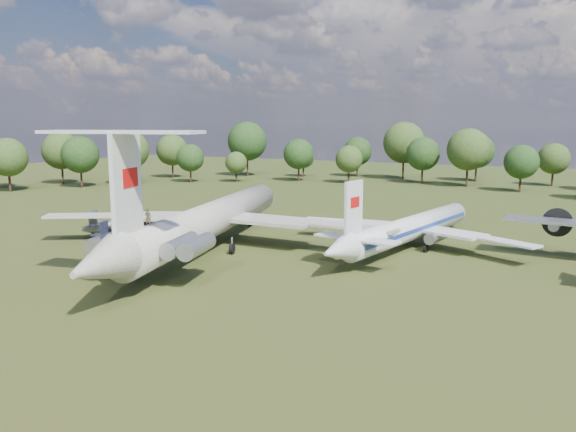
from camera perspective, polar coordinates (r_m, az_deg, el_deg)
The scene contains 6 objects.
ground at distance 68.68m, azimuth -2.62°, elevation -3.19°, with size 300.00×300.00×0.00m, color #214015.
il62_airliner at distance 67.97m, azimuth -7.76°, elevation -0.98°, with size 44.24×57.52×5.64m, color #B7B7B2, non-canonical shape.
tu104_jet at distance 69.20m, azimuth 12.40°, elevation -1.64°, with size 29.67×39.56×3.96m, color silver, non-canonical shape.
small_prop_west at distance 71.62m, azimuth -16.13°, elevation -2.24°, with size 9.73×13.26×1.95m, color #151D31, non-canonical shape.
small_prop_northwest at distance 80.65m, azimuth -16.98°, elevation -1.02°, with size 9.50×12.96×1.90m, color #9B9EA2, non-canonical shape.
person_on_il62 at distance 53.19m, azimuth -14.04°, elevation -0.12°, with size 0.58×0.38×1.59m, color #99804E.
Camera 1 is at (33.78, -57.88, 15.01)m, focal length 35.00 mm.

